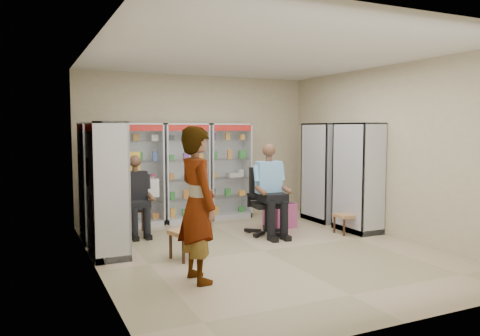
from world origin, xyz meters
name	(u,v)px	position (x,y,z in m)	size (l,w,h in m)	color
floor	(263,251)	(0.00, 0.00, 0.00)	(6.00, 6.00, 0.00)	tan
room_shell	(264,124)	(0.00, 0.00, 1.97)	(5.02, 6.02, 3.01)	#BBAD8B
cabinet_back_left	(139,175)	(-1.30, 2.73, 1.00)	(0.90, 0.50, 2.00)	#B8BCC0
cabinet_back_mid	(186,173)	(-0.35, 2.73, 1.00)	(0.90, 0.50, 2.00)	#ACAEB3
cabinet_back_right	(228,171)	(0.60, 2.73, 1.00)	(0.90, 0.50, 2.00)	#B5B7BD
cabinet_right_far	(323,172)	(2.23, 1.60, 1.00)	(0.50, 0.90, 2.00)	silver
cabinet_right_near	(358,177)	(2.23, 0.50, 1.00)	(0.50, 0.90, 2.00)	#BABDC2
cabinet_left_far	(97,182)	(-2.23, 1.80, 1.00)	(0.50, 0.90, 2.00)	#A8ABAF
cabinet_left_near	(107,190)	(-2.23, 0.70, 1.00)	(0.50, 0.90, 2.00)	#B2B5BA
wooden_chair	(135,208)	(-1.55, 2.00, 0.47)	(0.42, 0.42, 0.94)	black
seated_customer	(135,197)	(-1.55, 1.95, 0.67)	(0.44, 0.60, 1.34)	black
office_chair	(267,201)	(0.59, 0.99, 0.60)	(0.65, 0.65, 1.20)	black
seated_shopkeeper	(268,192)	(0.59, 0.94, 0.76)	(0.50, 0.70, 1.53)	#78B7ED
pink_trunk	(280,215)	(1.10, 1.41, 0.23)	(0.48, 0.46, 0.46)	#B0467D
tea_glass	(282,200)	(1.15, 1.41, 0.52)	(0.07, 0.07, 0.10)	#511A06
woven_stool_a	(346,224)	(1.90, 0.41, 0.18)	(0.36, 0.36, 0.36)	#A07943
woven_stool_b	(187,245)	(-1.22, 0.06, 0.21)	(0.42, 0.42, 0.42)	olive
standing_man	(198,204)	(-1.41, -0.93, 0.96)	(0.70, 0.46, 1.93)	gray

